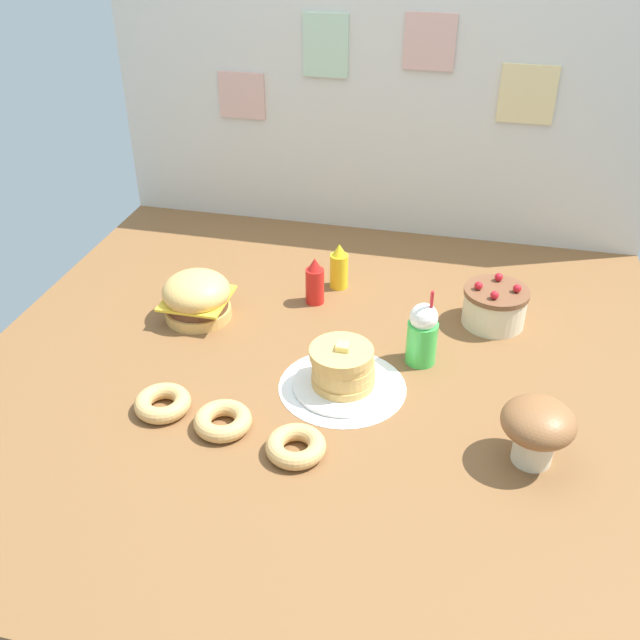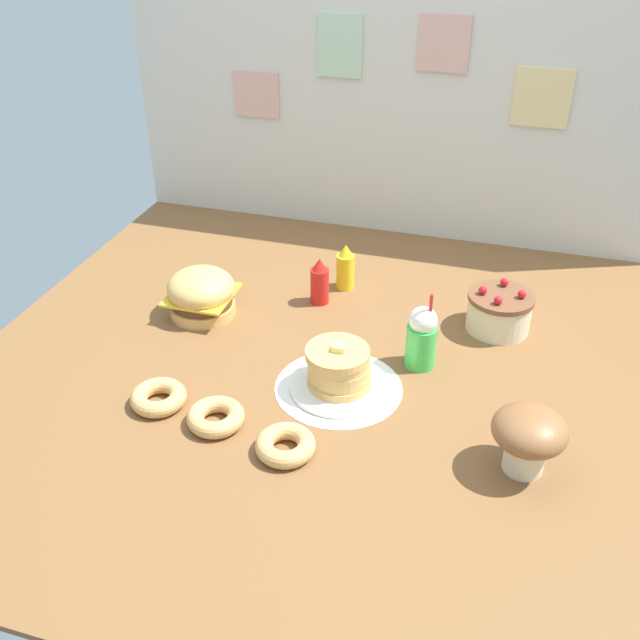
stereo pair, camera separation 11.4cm
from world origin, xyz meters
The scene contains 13 objects.
ground_plane centered at (0.00, 0.00, -0.01)m, with size 2.23×2.17×0.02m, color brown.
back_wall centered at (0.00, 1.08, 0.53)m, with size 2.23×0.04×1.06m.
doily_mat centered at (0.10, -0.08, 0.00)m, with size 0.40×0.40×0.00m, color white.
burger centered at (-0.49, 0.20, 0.08)m, with size 0.24×0.24×0.17m.
pancake_stack centered at (0.10, -0.08, 0.07)m, with size 0.31×0.31×0.16m.
layer_cake centered at (0.54, 0.41, 0.07)m, with size 0.23×0.23×0.17m.
ketchup_bottle centered at (-0.10, 0.40, 0.08)m, with size 0.07×0.07×0.18m.
mustard_bottle centered at (-0.04, 0.53, 0.08)m, with size 0.07×0.07×0.18m.
cream_soda_cup centered at (0.32, 0.12, 0.11)m, with size 0.10×0.10×0.27m.
donut_pink_glaze centered at (-0.40, -0.31, 0.03)m, with size 0.17×0.17×0.05m.
donut_chocolate centered at (-0.20, -0.34, 0.03)m, with size 0.17×0.17×0.05m.
donut_vanilla centered at (0.04, -0.40, 0.03)m, with size 0.17×0.17×0.05m.
mushroom_stool centered at (0.67, -0.28, 0.12)m, with size 0.20×0.20×0.19m.
Camera 1 is at (0.44, -1.83, 1.39)m, focal length 40.47 mm.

